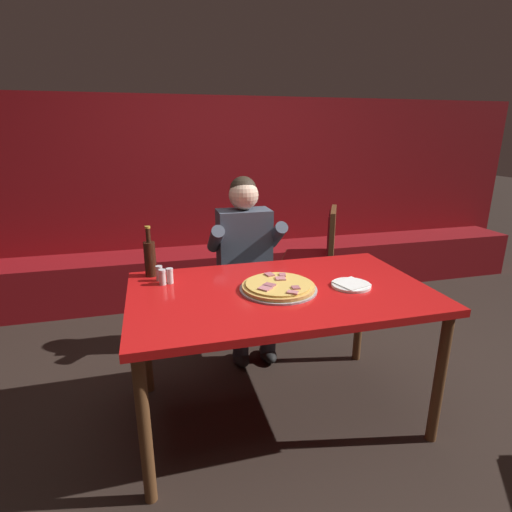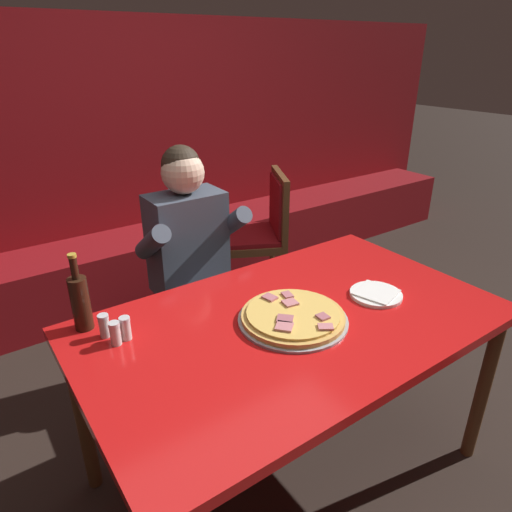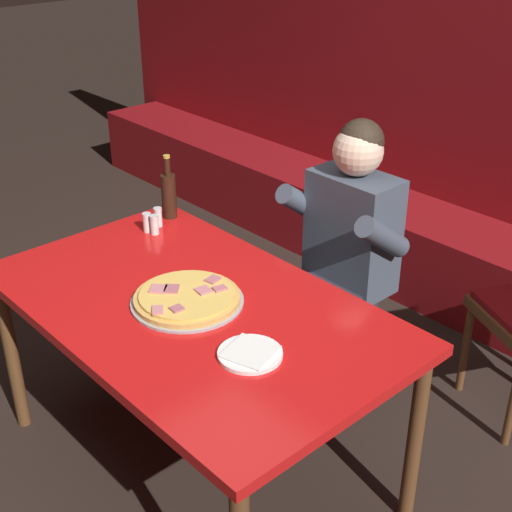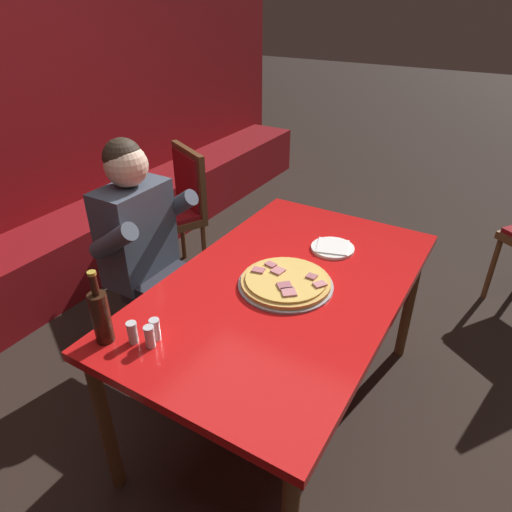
# 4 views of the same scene
# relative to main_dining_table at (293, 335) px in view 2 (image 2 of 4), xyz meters

# --- Properties ---
(ground_plane) EXTENTS (24.00, 24.00, 0.00)m
(ground_plane) POSITION_rel_main_dining_table_xyz_m (0.00, 0.00, -0.70)
(ground_plane) COLOR black
(booth_wall_panel) EXTENTS (6.80, 0.16, 1.90)m
(booth_wall_panel) POSITION_rel_main_dining_table_xyz_m (0.00, 2.18, 0.25)
(booth_wall_panel) COLOR maroon
(booth_wall_panel) RESTS_ON ground_plane
(booth_bench) EXTENTS (6.46, 0.48, 0.46)m
(booth_bench) POSITION_rel_main_dining_table_xyz_m (0.00, 1.86, -0.47)
(booth_bench) COLOR maroon
(booth_bench) RESTS_ON ground_plane
(main_dining_table) EXTENTS (1.57, 0.94, 0.78)m
(main_dining_table) POSITION_rel_main_dining_table_xyz_m (0.00, 0.00, 0.00)
(main_dining_table) COLOR brown
(main_dining_table) RESTS_ON ground_plane
(pizza) EXTENTS (0.41, 0.41, 0.05)m
(pizza) POSITION_rel_main_dining_table_xyz_m (-0.01, -0.01, 0.09)
(pizza) COLOR #9E9EA3
(pizza) RESTS_ON main_dining_table
(plate_white_paper) EXTENTS (0.21, 0.21, 0.02)m
(plate_white_paper) POSITION_rel_main_dining_table_xyz_m (0.38, -0.06, 0.08)
(plate_white_paper) COLOR white
(plate_white_paper) RESTS_ON main_dining_table
(beer_bottle) EXTENTS (0.07, 0.07, 0.29)m
(beer_bottle) POSITION_rel_main_dining_table_xyz_m (-0.66, 0.39, 0.18)
(beer_bottle) COLOR black
(beer_bottle) RESTS_ON main_dining_table
(shaker_parmesan) EXTENTS (0.04, 0.04, 0.09)m
(shaker_parmesan) POSITION_rel_main_dining_table_xyz_m (-0.56, 0.23, 0.11)
(shaker_parmesan) COLOR silver
(shaker_parmesan) RESTS_ON main_dining_table
(shaker_red_pepper_flakes) EXTENTS (0.04, 0.04, 0.09)m
(shaker_red_pepper_flakes) POSITION_rel_main_dining_table_xyz_m (-0.61, 0.29, 0.11)
(shaker_red_pepper_flakes) COLOR silver
(shaker_red_pepper_flakes) RESTS_ON main_dining_table
(shaker_black_pepper) EXTENTS (0.04, 0.04, 0.09)m
(shaker_black_pepper) POSITION_rel_main_dining_table_xyz_m (-0.60, 0.22, 0.11)
(shaker_black_pepper) COLOR silver
(shaker_black_pepper) RESTS_ON main_dining_table
(diner_seated_blue_shirt) EXTENTS (0.53, 0.53, 1.27)m
(diner_seated_blue_shirt) POSITION_rel_main_dining_table_xyz_m (0.01, 0.78, 0.00)
(diner_seated_blue_shirt) COLOR black
(diner_seated_blue_shirt) RESTS_ON ground_plane
(dining_chair_near_right) EXTENTS (0.59, 0.59, 0.95)m
(dining_chair_near_right) POSITION_rel_main_dining_table_xyz_m (0.76, 1.26, -0.14)
(dining_chair_near_right) COLOR brown
(dining_chair_near_right) RESTS_ON ground_plane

